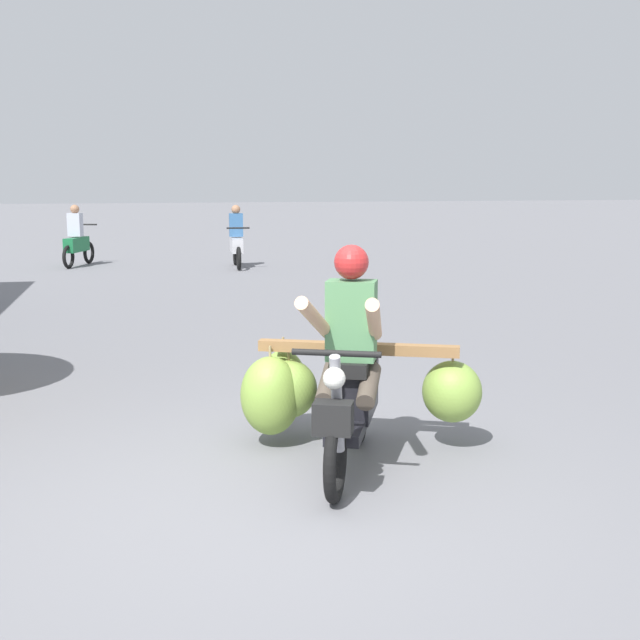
{
  "coord_description": "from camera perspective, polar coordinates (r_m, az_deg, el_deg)",
  "views": [
    {
      "loc": [
        -0.67,
        -4.95,
        2.05
      ],
      "look_at": [
        0.66,
        1.52,
        0.9
      ],
      "focal_mm": 46.82,
      "sensor_mm": 36.0,
      "label": 1
    }
  ],
  "objects": [
    {
      "name": "motorbike_distant_ahead_right",
      "position": [
        18.93,
        -5.73,
        5.32
      ],
      "size": [
        0.5,
        1.62,
        1.4
      ],
      "color": "black",
      "rests_on": "ground"
    },
    {
      "name": "motorbike_distant_ahead_left",
      "position": [
        19.82,
        -16.28,
        5.18
      ],
      "size": [
        0.72,
        1.55,
        1.4
      ],
      "color": "black",
      "rests_on": "ground"
    },
    {
      "name": "motorbike_main_loaded",
      "position": [
        6.15,
        1.02,
        -4.35
      ],
      "size": [
        1.89,
        1.93,
        1.58
      ],
      "color": "black",
      "rests_on": "ground"
    },
    {
      "name": "ground_plane",
      "position": [
        5.4,
        -3.73,
        -12.45
      ],
      "size": [
        120.0,
        120.0,
        0.0
      ],
      "primitive_type": "plane",
      "color": "slate"
    }
  ]
}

